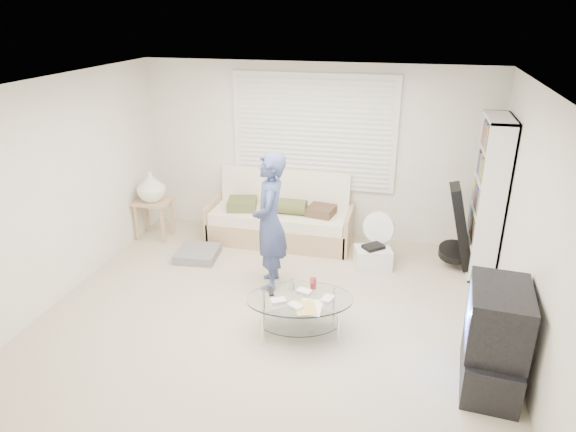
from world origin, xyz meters
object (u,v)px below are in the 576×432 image
(futon_sofa, at_px, (281,219))
(tv_unit, at_px, (494,339))
(bookshelf, at_px, (488,197))
(coffee_table, at_px, (300,305))

(futon_sofa, distance_m, tv_unit, 3.64)
(tv_unit, bearing_deg, bookshelf, 86.86)
(bookshelf, xyz_separation_m, tv_unit, (-0.13, -2.28, -0.53))
(bookshelf, relative_size, coffee_table, 1.61)
(bookshelf, xyz_separation_m, coffee_table, (-1.95, -1.92, -0.67))
(tv_unit, height_order, coffee_table, tv_unit)
(bookshelf, height_order, coffee_table, bookshelf)
(futon_sofa, relative_size, tv_unit, 2.11)
(bookshelf, height_order, tv_unit, bookshelf)
(tv_unit, xyz_separation_m, coffee_table, (-1.83, 0.36, -0.14))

